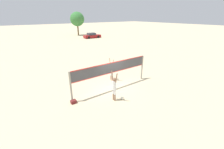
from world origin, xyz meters
The scene contains 8 objects.
ground_plane centered at (0.00, 0.00, 0.00)m, with size 200.00×200.00×0.00m, color beige.
volleyball_net centered at (0.00, 0.00, 1.65)m, with size 7.36×0.14×2.37m.
player_spiker centered at (-1.00, -1.64, 1.20)m, with size 0.28×0.72×2.26m.
player_blocker centered at (0.98, 1.43, 1.15)m, with size 0.28×0.71×2.17m.
volleyball centered at (-0.46, -1.90, 0.11)m, with size 0.21×0.21×0.21m.
gear_bag centered at (-3.61, -0.23, 0.12)m, with size 0.39×0.30×0.23m.
parked_car_mid centered at (13.39, 27.48, 0.61)m, with size 4.66×2.17×1.37m.
tree_left_cluster centered at (12.86, 35.15, 4.69)m, with size 4.14×4.14×6.78m.
Camera 1 is at (-6.85, -9.36, 5.96)m, focal length 24.00 mm.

